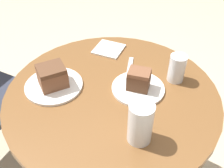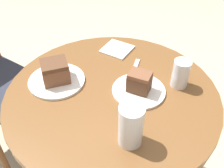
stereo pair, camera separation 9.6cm
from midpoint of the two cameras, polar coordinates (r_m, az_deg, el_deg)
The scene contains 9 objects.
table at distance 1.12m, azimuth 2.48°, elevation -8.96°, with size 0.81×0.81×0.75m.
plate_near at distance 0.99m, azimuth 8.57°, elevation -1.55°, with size 0.20×0.20×0.01m.
plate_far at distance 1.04m, azimuth -9.38°, elevation 0.64°, with size 0.22×0.22×0.01m.
cake_slice_near at distance 0.96m, azimuth 8.83°, elevation 0.38°, with size 0.08×0.09×0.08m.
cake_slice_far at distance 1.01m, azimuth -9.66°, elevation 2.64°, with size 0.13×0.13×0.08m.
glass_lemonade at distance 1.03m, azimuth 17.28°, elevation 1.83°, with size 0.06×0.06×0.11m.
glass_water at distance 0.79m, azimuth 7.61°, elevation -9.49°, with size 0.08×0.08×0.14m.
napkin_stack at distance 1.21m, azimuth 3.39°, elevation 7.50°, with size 0.13×0.13×0.01m.
fork at distance 1.09m, azimuth 7.31°, elevation 2.78°, with size 0.16×0.07×0.00m.
Camera 2 is at (-0.59, -0.42, 1.42)m, focal length 42.00 mm.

